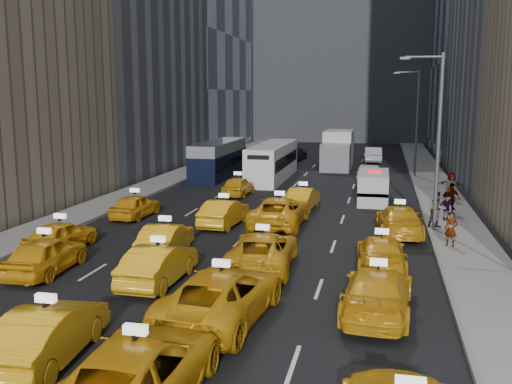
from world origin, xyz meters
TOP-DOWN VIEW (x-y plane):
  - ground at (0.00, 0.00)m, footprint 160.00×160.00m
  - sidewalk_west at (-10.50, 25.00)m, footprint 3.00×90.00m
  - sidewalk_east at (10.50, 25.00)m, footprint 3.00×90.00m
  - curb_west at (-9.05, 25.00)m, footprint 0.15×90.00m
  - curb_east at (9.05, 25.00)m, footprint 0.15×90.00m
  - building_backdrop at (0.00, 72.00)m, footprint 30.00×12.00m
  - streetlight_near at (9.18, 12.00)m, footprint 2.15×0.22m
  - streetlight_far at (9.18, 32.00)m, footprint 2.15×0.22m
  - taxi_1 at (-1.87, -5.19)m, footprint 1.99×4.70m
  - taxi_2 at (1.36, -6.75)m, footprint 2.67×5.76m
  - taxi_4 at (-6.25, 1.54)m, footprint 2.00×4.47m
  - taxi_5 at (-1.43, 1.36)m, footprint 1.65×4.52m
  - taxi_6 at (1.85, -1.54)m, footprint 3.25×6.07m
  - taxi_7 at (6.59, 0.02)m, footprint 2.38×5.29m
  - taxi_8 at (-7.53, 4.75)m, footprint 2.03×4.12m
  - taxi_9 at (-2.60, 5.03)m, footprint 1.83×4.40m
  - taxi_10 at (1.98, 4.04)m, footprint 2.76×5.48m
  - taxi_11 at (6.67, 4.93)m, footprint 2.11×4.73m
  - taxi_12 at (-7.15, 11.90)m, footprint 1.76×4.08m
  - taxi_13 at (-1.62, 11.00)m, footprint 1.84×4.45m
  - taxi_14 at (1.31, 11.58)m, footprint 2.65×5.68m
  - taxi_15 at (7.52, 10.98)m, footprint 2.48×5.25m
  - taxi_16 at (-3.19, 20.16)m, footprint 1.64×3.99m
  - taxi_17 at (1.88, 16.58)m, footprint 1.71×4.17m
  - nypd_van at (6.09, 19.77)m, footprint 2.45×5.11m
  - double_decker at (-7.10, 28.91)m, footprint 2.89×10.35m
  - city_bus at (-2.32, 28.44)m, footprint 2.59×11.44m
  - box_truck at (2.38, 36.96)m, footprint 3.67×8.00m
  - misc_car_0 at (5.67, 28.82)m, footprint 1.99×4.30m
  - misc_car_1 at (-6.78, 38.84)m, footprint 2.58×5.25m
  - misc_car_2 at (1.60, 46.85)m, footprint 2.77×5.40m
  - misc_car_3 at (-2.57, 42.57)m, footprint 2.18×4.60m
  - misc_car_4 at (5.64, 42.50)m, footprint 1.84×4.90m
  - pedestrian_0 at (9.75, 8.67)m, footprint 0.69×0.59m
  - pedestrian_1 at (9.44, 12.38)m, footprint 1.03×0.74m
  - pedestrian_2 at (10.12, 14.26)m, footprint 1.11×0.77m
  - pedestrian_3 at (10.50, 16.03)m, footprint 1.14×0.67m
  - pedestrian_4 at (10.99, 20.68)m, footprint 1.01×0.81m
  - pedestrian_5 at (11.15, 22.04)m, footprint 1.61×0.77m

SIDE VIEW (x-z plane):
  - ground at x=0.00m, z-range 0.00..0.00m
  - sidewalk_west at x=-10.50m, z-range 0.00..0.15m
  - sidewalk_east at x=10.50m, z-range 0.00..0.15m
  - curb_west at x=-9.05m, z-range 0.00..0.18m
  - curb_east at x=9.05m, z-range 0.00..0.18m
  - taxi_17 at x=1.88m, z-range 0.00..1.34m
  - taxi_11 at x=6.67m, z-range 0.00..1.35m
  - taxi_8 at x=-7.53m, z-range 0.00..1.35m
  - taxi_16 at x=-3.19m, z-range 0.00..1.35m
  - misc_car_0 at x=5.67m, z-range 0.00..1.37m
  - taxi_12 at x=-7.15m, z-range 0.00..1.37m
  - taxi_9 at x=-2.60m, z-range 0.00..1.41m
  - taxi_13 at x=-1.62m, z-range 0.00..1.43m
  - misc_car_1 at x=-6.78m, z-range 0.00..1.43m
  - taxi_5 at x=-1.43m, z-range 0.00..1.48m
  - taxi_15 at x=7.52m, z-range 0.00..1.48m
  - taxi_10 at x=1.98m, z-range 0.00..1.49m
  - taxi_4 at x=-6.25m, z-range 0.00..1.49m
  - misc_car_2 at x=1.60m, z-range 0.00..1.50m
  - taxi_7 at x=6.59m, z-range 0.00..1.50m
  - taxi_1 at x=-1.87m, z-range 0.00..1.51m
  - misc_car_3 at x=-2.57m, z-range 0.00..1.52m
  - taxi_14 at x=1.31m, z-range 0.00..1.57m
  - misc_car_4 at x=5.64m, z-range 0.00..1.60m
  - taxi_2 at x=1.36m, z-range 0.00..1.60m
  - taxi_6 at x=1.85m, z-range 0.00..1.62m
  - pedestrian_2 at x=10.12m, z-range 0.15..1.73m
  - pedestrian_0 at x=9.75m, z-range 0.15..1.75m
  - nypd_van at x=6.09m, z-range -0.10..2.01m
  - pedestrian_5 at x=11.15m, z-range 0.15..1.82m
  - pedestrian_4 at x=10.99m, z-range 0.15..1.97m
  - pedestrian_3 at x=10.50m, z-range 0.15..1.98m
  - pedestrian_1 at x=9.44m, z-range 0.15..2.05m
  - city_bus at x=-2.32m, z-range -0.02..2.93m
  - double_decker at x=-7.10m, z-range -0.02..2.96m
  - box_truck at x=2.38m, z-range -0.02..3.50m
  - streetlight_near at x=9.18m, z-range 0.42..9.42m
  - streetlight_far at x=9.18m, z-range 0.42..9.42m
  - building_backdrop at x=0.00m, z-range 0.00..40.00m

